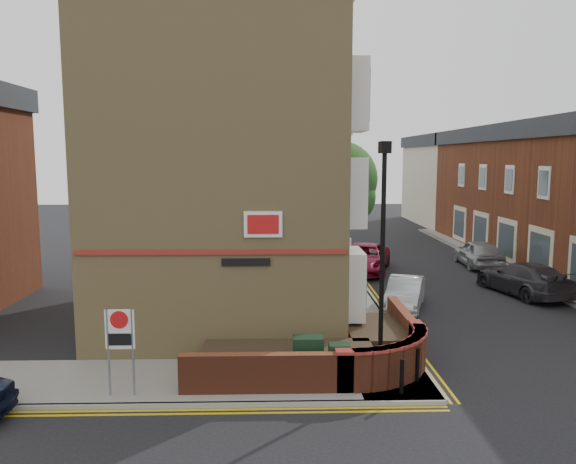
% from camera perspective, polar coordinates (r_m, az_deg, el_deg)
% --- Properties ---
extents(ground, '(120.00, 120.00, 0.00)m').
position_cam_1_polar(ground, '(14.35, 3.63, -17.22)').
color(ground, black).
rests_on(ground, ground).
extents(pavement_corner, '(13.00, 3.00, 0.12)m').
position_cam_1_polar(pavement_corner, '(15.81, -10.06, -14.67)').
color(pavement_corner, gray).
rests_on(pavement_corner, ground).
extents(pavement_main, '(2.00, 32.00, 0.12)m').
position_cam_1_polar(pavement_main, '(29.75, 4.69, -4.00)').
color(pavement_main, gray).
rests_on(pavement_main, ground).
extents(pavement_far, '(4.00, 40.00, 0.12)m').
position_cam_1_polar(pavement_far, '(30.20, 26.66, -4.62)').
color(pavement_far, gray).
rests_on(pavement_far, ground).
extents(kerb_side, '(13.00, 0.15, 0.12)m').
position_cam_1_polar(kerb_side, '(14.45, -10.97, -16.90)').
color(kerb_side, gray).
rests_on(kerb_side, ground).
extents(kerb_main_near, '(0.15, 32.00, 0.12)m').
position_cam_1_polar(kerb_main_near, '(29.87, 6.61, -3.98)').
color(kerb_main_near, gray).
rests_on(kerb_main_near, ground).
extents(kerb_main_far, '(0.15, 40.00, 0.12)m').
position_cam_1_polar(kerb_main_far, '(29.31, 23.20, -4.77)').
color(kerb_main_far, gray).
rests_on(kerb_main_far, ground).
extents(yellow_lines_side, '(13.00, 0.28, 0.01)m').
position_cam_1_polar(yellow_lines_side, '(14.25, -11.13, -17.51)').
color(yellow_lines_side, gold).
rests_on(yellow_lines_side, ground).
extents(yellow_lines_main, '(0.28, 32.00, 0.01)m').
position_cam_1_polar(yellow_lines_main, '(29.92, 7.08, -4.07)').
color(yellow_lines_main, gold).
rests_on(yellow_lines_main, ground).
extents(corner_building, '(8.95, 10.40, 13.60)m').
position_cam_1_polar(corner_building, '(21.03, -6.05, 8.11)').
color(corner_building, tan).
rests_on(corner_building, ground).
extents(garden_wall, '(6.80, 6.00, 1.20)m').
position_cam_1_polar(garden_wall, '(16.64, 2.83, -13.62)').
color(garden_wall, brown).
rests_on(garden_wall, ground).
extents(lamppost, '(0.25, 0.50, 6.30)m').
position_cam_1_polar(lamppost, '(14.69, 9.55, -3.00)').
color(lamppost, black).
rests_on(lamppost, pavement_corner).
extents(utility_cabinet_large, '(0.80, 0.45, 1.20)m').
position_cam_1_polar(utility_cabinet_large, '(15.25, 2.05, -12.75)').
color(utility_cabinet_large, black).
rests_on(utility_cabinet_large, pavement_corner).
extents(utility_cabinet_small, '(0.55, 0.40, 1.10)m').
position_cam_1_polar(utility_cabinet_small, '(15.05, 5.25, -13.25)').
color(utility_cabinet_small, black).
rests_on(utility_cabinet_small, pavement_corner).
extents(bollard_near, '(0.11, 0.11, 0.90)m').
position_cam_1_polar(bollard_near, '(14.79, 11.49, -14.18)').
color(bollard_near, black).
rests_on(bollard_near, pavement_corner).
extents(bollard_far, '(0.11, 0.11, 0.90)m').
position_cam_1_polar(bollard_far, '(15.65, 13.01, -12.98)').
color(bollard_far, black).
rests_on(bollard_far, pavement_corner).
extents(zone_sign, '(0.72, 0.07, 2.20)m').
position_cam_1_polar(zone_sign, '(14.65, -16.69, -10.11)').
color(zone_sign, slate).
rests_on(zone_sign, pavement_corner).
extents(far_terrace, '(5.40, 30.40, 8.00)m').
position_cam_1_polar(far_terrace, '(33.90, 26.12, 3.46)').
color(far_terrace, brown).
rests_on(far_terrace, ground).
extents(far_terrace_cream, '(5.40, 12.40, 8.00)m').
position_cam_1_polar(far_terrace_cream, '(53.38, 15.63, 5.18)').
color(far_terrace_cream, beige).
rests_on(far_terrace_cream, ground).
extents(tree_near, '(3.64, 3.65, 6.70)m').
position_cam_1_polar(tree_near, '(27.24, 5.25, 4.78)').
color(tree_near, '#382B1E').
rests_on(tree_near, pavement_main).
extents(tree_mid, '(4.03, 4.03, 7.42)m').
position_cam_1_polar(tree_mid, '(35.17, 3.71, 6.22)').
color(tree_mid, '#382B1E').
rests_on(tree_mid, pavement_main).
extents(tree_far, '(3.81, 3.81, 7.00)m').
position_cam_1_polar(tree_far, '(43.15, 2.73, 6.10)').
color(tree_far, '#382B1E').
rests_on(tree_far, pavement_main).
extents(traffic_light_assembly, '(0.20, 0.16, 4.20)m').
position_cam_1_polar(traffic_light_assembly, '(38.28, 3.87, 2.71)').
color(traffic_light_assembly, black).
rests_on(traffic_light_assembly, pavement_main).
extents(silver_car_near, '(2.46, 3.95, 1.23)m').
position_cam_1_polar(silver_car_near, '(23.14, 11.80, -6.08)').
color(silver_car_near, '#B6BBBF').
rests_on(silver_car_near, ground).
extents(red_car_main, '(3.77, 5.73, 1.46)m').
position_cam_1_polar(red_car_main, '(29.96, 7.73, -2.65)').
color(red_car_main, maroon).
rests_on(red_car_main, ground).
extents(grey_car_far, '(3.11, 5.32, 1.45)m').
position_cam_1_polar(grey_car_far, '(26.92, 22.79, -4.36)').
color(grey_car_far, '#2F2D32').
rests_on(grey_car_far, ground).
extents(silver_car_far, '(1.99, 4.53, 1.52)m').
position_cam_1_polar(silver_car_far, '(32.83, 18.79, -2.05)').
color(silver_car_far, gray).
rests_on(silver_car_far, ground).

